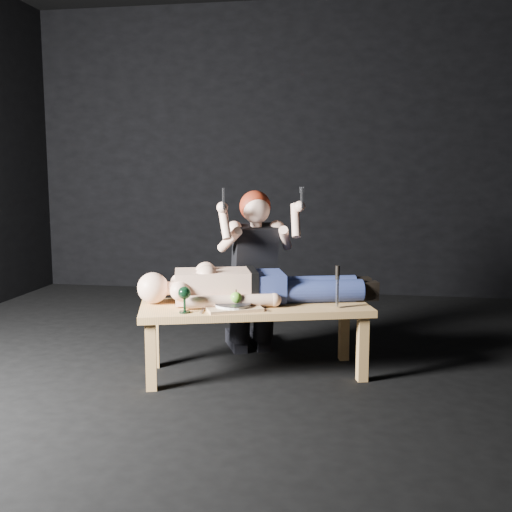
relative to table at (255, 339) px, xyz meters
name	(u,v)px	position (x,y,z in m)	size (l,w,h in m)	color
ground	(215,362)	(-0.30, 0.19, -0.23)	(5.00, 5.00, 0.00)	black
back_wall	(269,150)	(-0.30, 2.69, 1.27)	(5.00, 5.00, 0.00)	black
table	(255,339)	(0.00, 0.00, 0.00)	(1.42, 0.53, 0.45)	tan
lying_man	(259,282)	(0.01, 0.10, 0.35)	(1.35, 0.41, 0.25)	tan
kneeling_woman	(252,270)	(-0.09, 0.44, 0.37)	(0.63, 0.71, 1.18)	black
serving_tray	(233,308)	(-0.11, -0.16, 0.23)	(0.32, 0.23, 0.02)	tan
plate	(233,305)	(-0.11, -0.16, 0.25)	(0.22, 0.22, 0.02)	white
apple	(236,298)	(-0.09, -0.15, 0.30)	(0.07, 0.07, 0.07)	#3F8D24
goblet	(184,300)	(-0.37, -0.29, 0.30)	(0.08, 0.08, 0.16)	black
fork_flat	(203,310)	(-0.28, -0.23, 0.23)	(0.01, 0.15, 0.01)	#B2B2B7
knife_flat	(264,309)	(0.08, -0.12, 0.23)	(0.01, 0.15, 0.01)	#B2B2B7
spoon_flat	(254,306)	(0.01, -0.07, 0.23)	(0.01, 0.15, 0.01)	#B2B2B7
carving_knife	(337,287)	(0.51, -0.01, 0.36)	(0.03, 0.04, 0.26)	#B2B2B7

